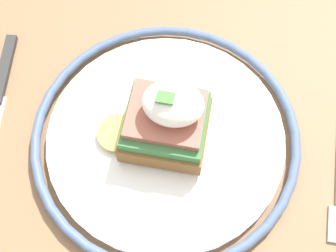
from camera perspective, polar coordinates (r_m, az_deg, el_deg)
ground_plane at (r=1.20m, az=0.07°, el=-15.00°), size 6.00×6.00×0.00m
dining_table at (r=0.60m, az=0.14°, el=-3.90°), size 1.01×0.90×0.72m
plate at (r=0.49m, az=-0.00°, el=-1.38°), size 0.28×0.28×0.02m
sandwich at (r=0.46m, az=-0.03°, el=0.75°), size 0.11×0.08×0.08m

